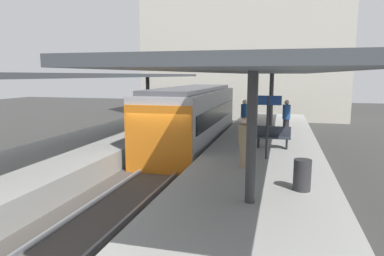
% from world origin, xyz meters
% --- Properties ---
extents(ground_plane, '(80.00, 80.00, 0.00)m').
position_xyz_m(ground_plane, '(0.00, 0.00, 0.00)').
color(ground_plane, '#383835').
extents(platform_left, '(4.40, 28.00, 1.00)m').
position_xyz_m(platform_left, '(-3.80, 0.00, 0.50)').
color(platform_left, '#9E9E99').
rests_on(platform_left, ground_plane).
extents(platform_right, '(4.40, 28.00, 1.00)m').
position_xyz_m(platform_right, '(3.80, 0.00, 0.50)').
color(platform_right, '#9E9E99').
rests_on(platform_right, ground_plane).
extents(track_ballast, '(3.20, 28.00, 0.20)m').
position_xyz_m(track_ballast, '(0.00, 0.00, 0.10)').
color(track_ballast, '#4C4742').
rests_on(track_ballast, ground_plane).
extents(rail_near_side, '(0.08, 28.00, 0.14)m').
position_xyz_m(rail_near_side, '(-0.72, 0.00, 0.27)').
color(rail_near_side, slate).
rests_on(rail_near_side, track_ballast).
extents(rail_far_side, '(0.08, 28.00, 0.14)m').
position_xyz_m(rail_far_side, '(0.72, 0.00, 0.27)').
color(rail_far_side, slate).
rests_on(rail_far_side, track_ballast).
extents(commuter_train, '(2.78, 10.09, 3.10)m').
position_xyz_m(commuter_train, '(0.00, 4.26, 1.73)').
color(commuter_train, '#ADADB2').
rests_on(commuter_train, track_ballast).
extents(canopy_left, '(4.18, 21.00, 2.96)m').
position_xyz_m(canopy_left, '(-3.80, 1.40, 3.85)').
color(canopy_left, '#333335').
rests_on(canopy_left, platform_left).
extents(canopy_right, '(4.18, 21.00, 3.15)m').
position_xyz_m(canopy_right, '(3.80, 1.40, 4.03)').
color(canopy_right, '#333335').
rests_on(canopy_right, platform_right).
extents(platform_bench, '(1.40, 0.41, 0.86)m').
position_xyz_m(platform_bench, '(4.11, 1.38, 1.46)').
color(platform_bench, black).
rests_on(platform_bench, platform_right).
extents(platform_sign, '(0.90, 0.08, 2.21)m').
position_xyz_m(platform_sign, '(3.96, -0.60, 2.62)').
color(platform_sign, '#262628').
rests_on(platform_sign, platform_right).
extents(litter_bin, '(0.44, 0.44, 0.80)m').
position_xyz_m(litter_bin, '(5.00, -3.73, 1.40)').
color(litter_bin, '#2D2D30').
rests_on(litter_bin, platform_right).
extents(passenger_near_bench, '(0.36, 0.36, 1.74)m').
position_xyz_m(passenger_near_bench, '(4.64, 4.07, 1.91)').
color(passenger_near_bench, '#232328').
rests_on(passenger_near_bench, platform_right).
extents(passenger_mid_platform, '(0.36, 0.36, 1.67)m').
position_xyz_m(passenger_mid_platform, '(2.60, 4.78, 1.87)').
color(passenger_mid_platform, '#386B3D').
rests_on(passenger_mid_platform, platform_right).
extents(passenger_far_end, '(0.36, 0.36, 1.60)m').
position_xyz_m(passenger_far_end, '(3.32, -1.90, 1.83)').
color(passenger_far_end, '#998460').
rests_on(passenger_far_end, platform_right).
extents(station_building_backdrop, '(18.00, 6.00, 11.00)m').
position_xyz_m(station_building_backdrop, '(0.76, 20.00, 5.50)').
color(station_building_backdrop, beige).
rests_on(station_building_backdrop, ground_plane).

